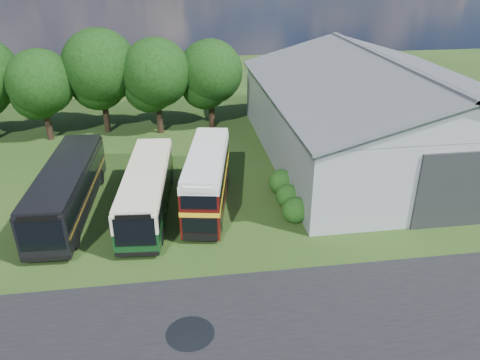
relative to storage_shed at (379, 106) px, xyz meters
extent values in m
plane|color=#213E13|center=(-15.00, -15.98, -4.17)|extent=(120.00, 120.00, 0.00)
cube|color=black|center=(-12.00, -18.98, -4.17)|extent=(60.00, 8.00, 0.02)
cylinder|color=black|center=(-16.50, -18.98, -4.17)|extent=(2.20, 2.20, 0.01)
cube|color=gray|center=(0.00, 0.02, -1.42)|extent=(18.00, 24.00, 5.50)
cube|color=#2D3033|center=(0.00, -12.06, -1.67)|extent=(5.20, 0.18, 5.00)
cylinder|color=black|center=(-28.00, 7.52, -2.64)|extent=(0.56, 0.56, 3.06)
sphere|color=black|center=(-28.00, 7.52, 1.10)|extent=(5.78, 5.78, 5.78)
cylinder|color=black|center=(-23.00, 8.82, -2.37)|extent=(0.56, 0.56, 3.60)
sphere|color=black|center=(-23.00, 8.82, 2.03)|extent=(6.80, 6.80, 6.80)
cylinder|color=black|center=(-18.00, 7.82, -2.51)|extent=(0.56, 0.56, 3.31)
sphere|color=black|center=(-18.00, 7.82, 1.54)|extent=(6.26, 6.26, 6.26)
cylinder|color=black|center=(-13.00, 8.62, -2.58)|extent=(0.56, 0.56, 3.17)
sphere|color=black|center=(-13.00, 8.62, 1.29)|extent=(5.98, 5.98, 5.98)
sphere|color=#194714|center=(-9.40, -9.98, -4.17)|extent=(1.70, 1.70, 1.70)
sphere|color=#194714|center=(-9.40, -7.98, -4.17)|extent=(1.60, 1.60, 1.60)
sphere|color=#194714|center=(-9.40, -5.98, -4.17)|extent=(1.80, 1.80, 1.80)
cube|color=black|center=(-18.64, -7.50, -2.48)|extent=(3.49, 11.31, 2.77)
cube|color=#430C09|center=(-14.73, -7.37, -2.03)|extent=(3.97, 9.56, 3.71)
cube|color=black|center=(-23.69, -6.89, -2.36)|extent=(3.33, 12.04, 2.96)
camera|label=1|loc=(-16.57, -34.99, 11.18)|focal=35.00mm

